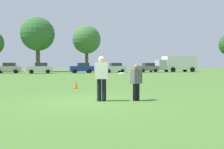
% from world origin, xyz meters
% --- Properties ---
extents(ground_plane, '(164.95, 164.95, 0.00)m').
position_xyz_m(ground_plane, '(0.00, 0.00, 0.00)').
color(ground_plane, '#47702D').
extents(player_thrower, '(0.56, 0.41, 1.81)m').
position_xyz_m(player_thrower, '(0.46, -0.03, 1.02)').
color(player_thrower, black).
rests_on(player_thrower, ground).
extents(player_defender, '(0.51, 0.42, 1.50)m').
position_xyz_m(player_defender, '(1.87, -0.18, 0.84)').
color(player_defender, black).
rests_on(player_defender, ground).
extents(frisbee, '(0.27, 0.27, 0.06)m').
position_xyz_m(frisbee, '(1.25, -0.20, 1.13)').
color(frisbee, white).
extents(traffic_cone, '(0.32, 0.32, 0.48)m').
position_xyz_m(traffic_cone, '(-0.27, 5.36, 0.23)').
color(traffic_cone, '#D8590C').
rests_on(traffic_cone, ground).
extents(parked_car_mid_left, '(4.31, 2.42, 1.82)m').
position_xyz_m(parked_car_mid_left, '(-10.13, 34.19, 0.92)').
color(parked_car_mid_left, '#B7AD99').
rests_on(parked_car_mid_left, ground).
extents(parked_car_center, '(4.31, 2.42, 1.82)m').
position_xyz_m(parked_car_center, '(-4.70, 32.14, 0.92)').
color(parked_car_center, silver).
rests_on(parked_car_center, ground).
extents(parked_car_mid_right, '(4.31, 2.42, 1.82)m').
position_xyz_m(parked_car_mid_right, '(2.42, 32.85, 0.92)').
color(parked_car_mid_right, navy).
rests_on(parked_car_mid_right, ground).
extents(parked_car_near_right, '(4.31, 2.42, 1.82)m').
position_xyz_m(parked_car_near_right, '(8.45, 33.15, 0.92)').
color(parked_car_near_right, silver).
rests_on(parked_car_near_right, ground).
extents(parked_car_far_right, '(4.31, 2.42, 1.82)m').
position_xyz_m(parked_car_far_right, '(15.24, 34.02, 0.92)').
color(parked_car_far_right, slate).
rests_on(parked_car_far_right, ground).
extents(box_truck, '(8.64, 3.36, 3.18)m').
position_xyz_m(box_truck, '(21.89, 34.97, 1.75)').
color(box_truck, white).
rests_on(box_truck, ground).
extents(tree_center_elm, '(7.03, 7.03, 11.42)m').
position_xyz_m(tree_center_elm, '(-5.98, 42.27, 7.86)').
color(tree_center_elm, brown).
rests_on(tree_center_elm, ground).
extents(tree_east_birch, '(6.41, 6.41, 10.42)m').
position_xyz_m(tree_east_birch, '(4.51, 44.58, 7.17)').
color(tree_east_birch, brown).
rests_on(tree_east_birch, ground).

